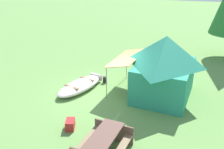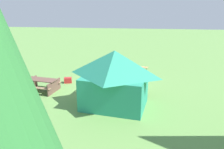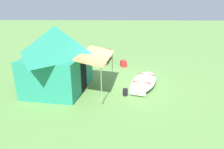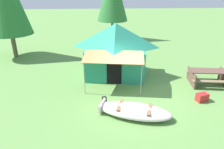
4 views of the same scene
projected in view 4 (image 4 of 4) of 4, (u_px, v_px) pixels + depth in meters
ground_plane at (133, 98)px, 9.45m from camera, size 80.00×80.00×0.00m
beached_rowboat at (134, 111)px, 8.10m from camera, size 3.12×2.02×0.44m
canvas_cabin_tent at (116, 49)px, 11.28m from camera, size 3.72×4.13×2.96m
picnic_table at (208, 76)px, 10.63m from camera, size 2.07×1.70×0.77m
cooler_box at (202, 97)px, 9.15m from camera, size 0.57×0.44×0.37m
fuel_can at (104, 100)px, 8.95m from camera, size 0.27×0.27×0.32m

